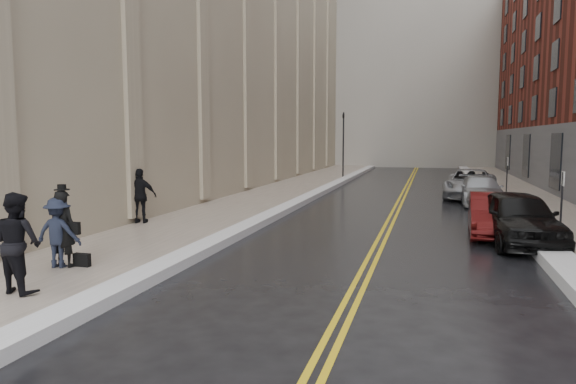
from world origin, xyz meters
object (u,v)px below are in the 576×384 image
Objects in this scene: car_maroon at (493,215)px; car_silver_far at (471,184)px; car_black at (518,218)px; pedestrian_main at (64,228)px; pedestrian_b at (58,233)px; car_silver_near at (481,190)px; pedestrian_c at (141,196)px; pedestrian_a at (17,243)px.

car_maroon is 0.76× the size of car_silver_far.
car_black is 2.59× the size of pedestrian_main.
pedestrian_main is at bearing -136.27° from pedestrian_b.
car_maroon is 13.22m from pedestrian_b.
car_silver_far is 21.69m from pedestrian_b.
car_maroon is (-0.55, 1.28, -0.11)m from car_black.
car_silver_near is at bearing 84.99° from car_black.
car_black is at bearing 168.39° from pedestrian_c.
car_silver_far reaches higher than car_maroon.
pedestrian_b is at bearing 57.24° from pedestrian_main.
pedestrian_c reaches higher than car_maroon.
car_silver_near is 2.82× the size of pedestrian_b.
car_black reaches higher than car_maroon.
pedestrian_c is at bearing -128.09° from car_silver_far.
pedestrian_main is 0.94× the size of pedestrian_c.
car_maroon is at bearing 107.08° from car_black.
pedestrian_a is (-9.99, -9.79, 0.46)m from car_maroon.
car_maroon is 0.90× the size of car_silver_near.
car_maroon reaches higher than car_silver_near.
car_maroon is 2.55× the size of pedestrian_b.
pedestrian_main is 2.08m from pedestrian_a.
pedestrian_a is 1.02× the size of pedestrian_c.
pedestrian_main is 6.37m from pedestrian_c.
pedestrian_b reaches higher than car_silver_far.
car_black is 0.85× the size of car_silver_far.
pedestrian_c is at bearing -63.02° from pedestrian_a.
car_silver_far reaches higher than car_silver_near.
pedestrian_b is at bearing -155.75° from car_black.
pedestrian_c reaches higher than car_silver_far.
pedestrian_b is (-11.17, -6.60, 0.17)m from car_black.
car_black is at bearing -64.10° from car_maroon.
car_silver_far is at bearing 86.00° from car_black.
pedestrian_main is (-10.58, -18.79, 0.30)m from car_silver_far.
car_black is 1.12× the size of car_maroon.
car_black is at bearing -81.62° from car_silver_far.
car_silver_far is 23.10m from pedestrian_a.
pedestrian_a is at bearing -121.89° from car_silver_near.
pedestrian_b is at bearing -140.92° from car_maroon.
car_silver_near is (-0.23, 9.69, -0.13)m from car_black.
pedestrian_a reaches higher than car_silver_far.
car_silver_far is 17.62m from pedestrian_c.
pedestrian_c reaches higher than car_silver_near.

